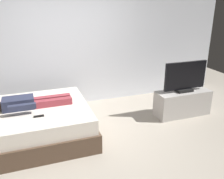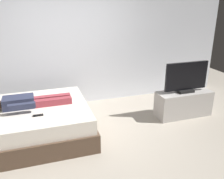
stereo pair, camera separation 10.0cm
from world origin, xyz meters
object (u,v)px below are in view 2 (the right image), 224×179
Objects in this scene: tv_stand at (183,104)px; bed at (28,123)px; person at (27,102)px; tv at (186,78)px; remote at (38,115)px.

bed is at bearing 178.56° from tv_stand.
tv_stand is (2.93, -0.07, -0.01)m from bed.
tv reaches higher than person.
remote reaches higher than bed.
tv is (2.75, 0.28, 0.24)m from remote.
remote is 0.17× the size of tv.
tv reaches higher than bed.
bed is 1.85× the size of tv_stand.
tv is at bearing 5.89° from remote.
person is 8.40× the size of remote.
person is at bearing 110.47° from remote.
person reaches higher than tv_stand.
tv is at bearing -1.44° from bed.
person is at bearing 58.96° from bed.
bed is 1.62× the size of person.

